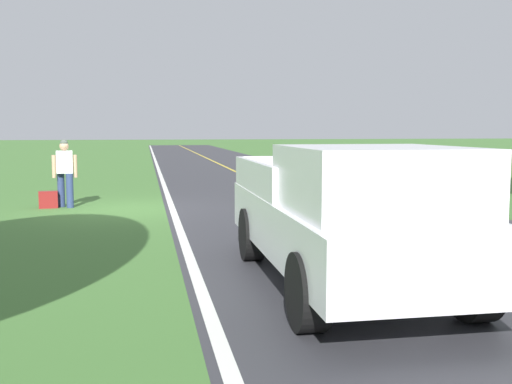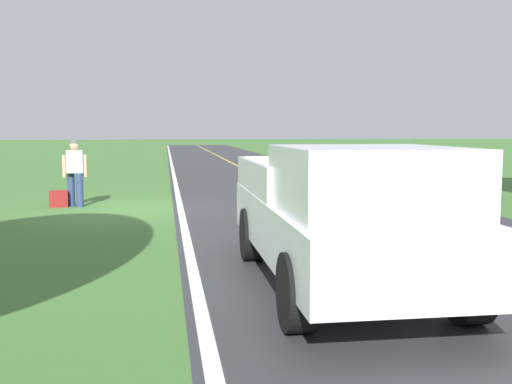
# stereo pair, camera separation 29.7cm
# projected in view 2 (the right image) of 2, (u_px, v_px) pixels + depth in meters

# --- Properties ---
(ground_plane) EXTENTS (200.00, 200.00, 0.00)m
(ground_plane) POSITION_uv_depth(u_px,v_px,m) (139.00, 209.00, 15.09)
(ground_plane) COLOR #427033
(road_surface) EXTENTS (7.47, 120.00, 0.00)m
(road_surface) POSITION_uv_depth(u_px,v_px,m) (315.00, 205.00, 15.78)
(road_surface) COLOR #333338
(road_surface) RESTS_ON ground
(lane_edge_line) EXTENTS (0.16, 117.60, 0.00)m
(lane_edge_line) POSITION_uv_depth(u_px,v_px,m) (180.00, 208.00, 15.25)
(lane_edge_line) COLOR silver
(lane_edge_line) RESTS_ON ground
(lane_centre_line) EXTENTS (0.14, 117.60, 0.00)m
(lane_centre_line) POSITION_uv_depth(u_px,v_px,m) (315.00, 205.00, 15.78)
(lane_centre_line) COLOR gold
(lane_centre_line) RESTS_ON ground
(hitchhiker_walking) EXTENTS (0.62, 0.51, 1.75)m
(hitchhiker_walking) POSITION_uv_depth(u_px,v_px,m) (75.00, 169.00, 15.43)
(hitchhiker_walking) COLOR navy
(hitchhiker_walking) RESTS_ON ground
(suitcase_carried) EXTENTS (0.48, 0.24, 0.43)m
(suitcase_carried) POSITION_uv_depth(u_px,v_px,m) (59.00, 199.00, 15.33)
(suitcase_carried) COLOR maroon
(suitcase_carried) RESTS_ON ground
(pickup_truck_passing) EXTENTS (2.13, 5.42, 1.82)m
(pickup_truck_passing) POSITION_uv_depth(u_px,v_px,m) (344.00, 214.00, 7.36)
(pickup_truck_passing) COLOR silver
(pickup_truck_passing) RESTS_ON ground
(sedan_near_oncoming) EXTENTS (2.04, 4.46, 1.41)m
(sedan_near_oncoming) POSITION_uv_depth(u_px,v_px,m) (367.00, 172.00, 17.34)
(sedan_near_oncoming) COLOR silver
(sedan_near_oncoming) RESTS_ON ground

